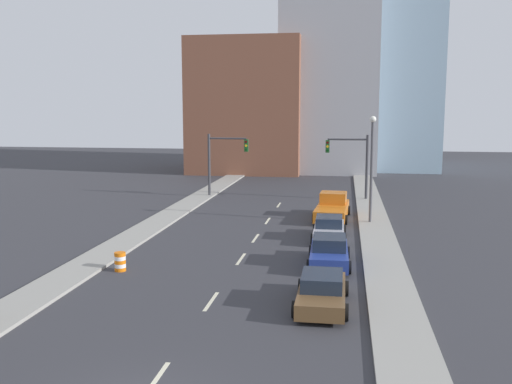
{
  "coord_description": "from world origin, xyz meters",
  "views": [
    {
      "loc": [
        5.42,
        -13.32,
        7.98
      ],
      "look_at": [
        -0.74,
        26.03,
        2.2
      ],
      "focal_mm": 40.0,
      "sensor_mm": 36.0,
      "label": 1
    }
  ],
  "objects": [
    {
      "name": "sedan_brown",
      "position": [
        4.61,
        9.23,
        0.64
      ],
      "size": [
        2.18,
        4.77,
        1.38
      ],
      "rotation": [
        0.0,
        0.0,
        -0.0
      ],
      "color": "brown",
      "rests_on": "ground"
    },
    {
      "name": "building_brick_left",
      "position": [
        -7.01,
        61.69,
        8.34
      ],
      "size": [
        14.0,
        16.0,
        16.68
      ],
      "color": "brown",
      "rests_on": "ground"
    },
    {
      "name": "sedan_blue",
      "position": [
        4.72,
        15.52,
        0.7
      ],
      "size": [
        2.25,
        4.77,
        1.53
      ],
      "rotation": [
        0.0,
        0.0,
        0.02
      ],
      "color": "navy",
      "rests_on": "ground"
    },
    {
      "name": "traffic_signal_right",
      "position": [
        6.27,
        37.45,
        3.72
      ],
      "size": [
        3.75,
        0.35,
        5.78
      ],
      "color": "#38383D",
      "rests_on": "ground"
    },
    {
      "name": "street_lamp",
      "position": [
        7.27,
        26.81,
        4.42
      ],
      "size": [
        0.44,
        0.44,
        7.54
      ],
      "color": "#4C4C51",
      "rests_on": "ground"
    },
    {
      "name": "building_office_center",
      "position": [
        3.25,
        65.69,
        14.19
      ],
      "size": [
        12.0,
        20.0,
        28.38
      ],
      "color": "#A8A8AD",
      "rests_on": "ground"
    },
    {
      "name": "lane_stripe_at_9m",
      "position": [
        0.0,
        9.1,
        0.0
      ],
      "size": [
        0.16,
        2.4,
        0.01
      ],
      "primitive_type": "cube",
      "color": "beige",
      "rests_on": "ground"
    },
    {
      "name": "building_glass_right",
      "position": [
        10.86,
        69.69,
        18.08
      ],
      "size": [
        13.0,
        20.0,
        36.16
      ],
      "color": "#99B7CC",
      "rests_on": "ground"
    },
    {
      "name": "lane_stripe_at_21m",
      "position": [
        0.0,
        21.1,
        0.0
      ],
      "size": [
        0.16,
        2.4,
        0.01
      ],
      "primitive_type": "cube",
      "color": "beige",
      "rests_on": "ground"
    },
    {
      "name": "traffic_signal_left",
      "position": [
        -5.81,
        37.45,
        3.72
      ],
      "size": [
        3.75,
        0.35,
        5.78
      ],
      "color": "#38383D",
      "rests_on": "ground"
    },
    {
      "name": "lane_stripe_at_2m",
      "position": [
        0.0,
        2.0,
        0.0
      ],
      "size": [
        0.16,
        2.4,
        0.01
      ],
      "primitive_type": "cube",
      "color": "beige",
      "rests_on": "ground"
    },
    {
      "name": "sidewalk_left",
      "position": [
        -7.56,
        45.17,
        0.08
      ],
      "size": [
        2.19,
        90.34,
        0.15
      ],
      "color": "gray",
      "rests_on": "ground"
    },
    {
      "name": "pickup_truck_orange",
      "position": [
        4.59,
        28.4,
        0.77
      ],
      "size": [
        2.69,
        6.29,
        1.86
      ],
      "rotation": [
        0.0,
        0.0,
        -0.06
      ],
      "color": "orange",
      "rests_on": "ground"
    },
    {
      "name": "sidewalk_right",
      "position": [
        7.56,
        45.17,
        0.08
      ],
      "size": [
        2.19,
        90.34,
        0.15
      ],
      "color": "gray",
      "rests_on": "ground"
    },
    {
      "name": "lane_stripe_at_16m",
      "position": [
        0.0,
        16.03,
        0.0
      ],
      "size": [
        0.16,
        2.4,
        0.01
      ],
      "primitive_type": "cube",
      "color": "beige",
      "rests_on": "ground"
    },
    {
      "name": "lane_stripe_at_27m",
      "position": [
        0.0,
        26.77,
        0.0
      ],
      "size": [
        0.16,
        2.4,
        0.01
      ],
      "primitive_type": "cube",
      "color": "beige",
      "rests_on": "ground"
    },
    {
      "name": "sedan_silver",
      "position": [
        4.55,
        21.5,
        0.66
      ],
      "size": [
        2.13,
        4.67,
        1.45
      ],
      "rotation": [
        0.0,
        0.0,
        0.01
      ],
      "color": "#B2B2BC",
      "rests_on": "ground"
    },
    {
      "name": "traffic_barrel",
      "position": [
        -5.53,
        12.85,
        0.47
      ],
      "size": [
        0.56,
        0.56,
        0.95
      ],
      "color": "orange",
      "rests_on": "ground"
    },
    {
      "name": "lane_stripe_at_34m",
      "position": [
        0.0,
        33.77,
        0.0
      ],
      "size": [
        0.16,
        2.4,
        0.01
      ],
      "primitive_type": "cube",
      "color": "beige",
      "rests_on": "ground"
    }
  ]
}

